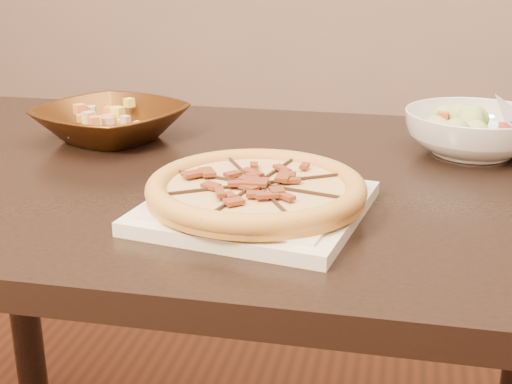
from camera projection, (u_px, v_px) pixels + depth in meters
dining_table at (210, 236)px, 1.14m from camera, size 1.28×0.83×0.75m
plate at (256, 206)px, 0.92m from camera, size 0.30×0.30×0.02m
pizza at (256, 189)px, 0.91m from camera, size 0.28×0.28×0.03m
bronze_bowl at (111, 123)px, 1.25m from camera, size 0.32×0.32×0.06m
mixed_dish at (109, 98)px, 1.24m from camera, size 0.11×0.11×0.03m
salad_bowl at (473, 133)px, 1.17m from camera, size 0.27×0.27×0.07m
salad at (476, 101)px, 1.15m from camera, size 0.12×0.10×0.04m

